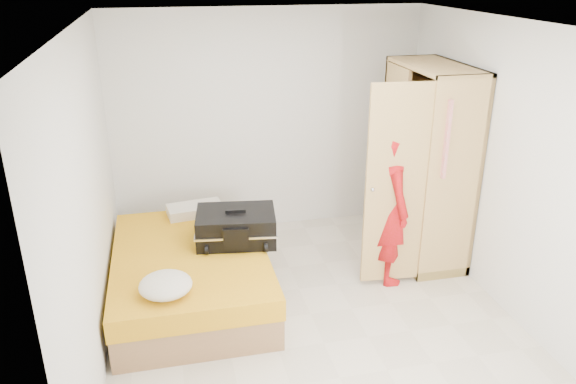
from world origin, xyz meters
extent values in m
plane|color=beige|center=(0.00, 0.00, 0.00)|extent=(4.00, 4.00, 0.00)
plane|color=white|center=(0.00, 0.00, 2.60)|extent=(4.00, 4.00, 0.00)
cube|color=white|center=(0.00, 2.00, 1.30)|extent=(3.60, 0.02, 2.60)
cube|color=white|center=(0.00, -2.00, 1.30)|extent=(3.60, 0.02, 2.60)
cube|color=white|center=(-1.80, 0.00, 1.30)|extent=(0.02, 4.00, 2.60)
cube|color=white|center=(1.80, 0.00, 1.30)|extent=(0.02, 4.00, 2.60)
cube|color=#956B44|center=(-1.05, 0.54, 0.15)|extent=(1.40, 2.00, 0.30)
cube|color=orange|center=(-1.05, 0.54, 0.40)|extent=(1.42, 2.02, 0.20)
cube|color=tan|center=(1.77, 0.90, 1.05)|extent=(0.04, 1.20, 2.10)
cube|color=tan|center=(1.50, 0.32, 1.05)|extent=(0.58, 0.04, 2.10)
cube|color=tan|center=(1.50, 1.48, 1.05)|extent=(0.58, 0.04, 2.10)
cube|color=tan|center=(1.50, 0.90, 2.08)|extent=(0.58, 1.20, 0.04)
cube|color=#9D8643|center=(1.50, 0.90, 0.05)|extent=(0.58, 1.20, 0.10)
cube|color=tan|center=(1.23, 1.20, 1.05)|extent=(0.04, 0.59, 2.00)
cube|color=tan|center=(0.92, 0.36, 1.05)|extent=(0.59, 0.09, 2.00)
cylinder|color=#B2B2B7|center=(1.50, 0.90, 1.92)|extent=(0.02, 1.10, 0.02)
imported|color=red|center=(0.94, 0.48, 0.80)|extent=(0.40, 0.59, 1.60)
cube|color=black|center=(-0.58, 0.67, 0.65)|extent=(0.82, 0.64, 0.30)
cube|color=black|center=(-0.58, 0.67, 0.82)|extent=(0.20, 0.08, 0.03)
ellipsoid|color=white|center=(-1.28, -0.16, 0.58)|extent=(0.44, 0.44, 0.17)
cube|color=white|center=(-0.93, 1.39, 0.55)|extent=(0.62, 0.37, 0.11)
camera|label=1|loc=(-1.18, -4.24, 3.03)|focal=35.00mm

